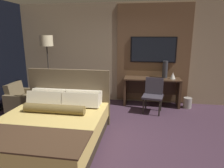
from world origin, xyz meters
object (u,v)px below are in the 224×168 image
Objects in this scene: tv at (153,50)px; waste_bin at (187,103)px; desk_chair at (153,92)px; floor_lamp at (47,47)px; vase_short at (173,76)px; desk at (152,87)px; armchair_by_window at (25,102)px; vase_tall at (165,69)px; bed at (51,127)px.

tv is 4.46× the size of waste_bin.
desk_chair is 0.45× the size of floor_lamp.
desk is at bearing 175.54° from vase_short.
vase_tall reaches higher than armchair_by_window.
tv reaches higher than desk.
desk is at bearing -72.24° from armchair_by_window.
desk_chair is 3.28m from armchair_by_window.
armchair_by_window is (-3.20, -1.27, -1.27)m from tv.
bed is 3.63m from waste_bin.
desk reaches higher than armchair_by_window.
desk_chair is at bearing -137.51° from vase_short.
floor_lamp is 3.45m from vase_short.
floor_lamp is (-0.96, 1.95, 1.29)m from bed.
floor_lamp is at bearing -166.81° from tv.
tv is 1.61× the size of armchair_by_window.
desk is at bearing -169.06° from vase_tall.
bed is 2.53m from floor_lamp.
armchair_by_window is at bearing 135.42° from bed.
desk reaches higher than waste_bin.
vase_tall is 1.09m from waste_bin.
tv is at bearing 90.00° from desk.
desk is 1.04m from tv.
vase_short is at bearing 52.18° from desk_chair.
floor_lamp is (-2.80, -0.45, 1.10)m from desk.
desk is 1.95× the size of armchair_by_window.
bed is at bearing -140.78° from waste_bin.
desk_chair reaches higher than armchair_by_window.
waste_bin is at bearing 33.12° from desk_chair.
desk is 1.04m from waste_bin.
vase_tall reaches higher than desk.
bed is 3.39m from vase_short.
vase_short is at bearing -27.92° from vase_tall.
bed is at bearing -135.19° from armchair_by_window.
vase_tall is (3.53, 1.13, 0.75)m from armchair_by_window.
desk_chair is (0.03, -0.72, -1.02)m from tv.
vase_short is 0.84m from waste_bin.
desk_chair is 1.09m from waste_bin.
armchair_by_window is 1.68× the size of vase_tall.
desk_chair reaches higher than desk.
floor_lamp is at bearing -33.42° from armchair_by_window.
vase_short is at bearing 6.94° from floor_lamp.
vase_tall is at bearing 9.29° from floor_lamp.
floor_lamp reaches higher than waste_bin.
vase_short is at bearing 171.69° from waste_bin.
bed is 3.41m from tv.
vase_tall is at bearing -22.99° from tv.
desk is 5.42× the size of waste_bin.
waste_bin is (0.43, -0.06, -0.72)m from vase_short.
bed is 2.74× the size of armchair_by_window.
bed is 3.03m from desk.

